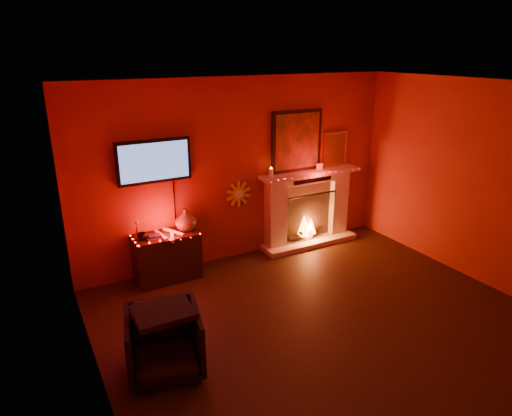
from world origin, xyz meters
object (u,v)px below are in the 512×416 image
at_px(fireplace, 307,201).
at_px(sunburst_clock, 239,194).
at_px(tv, 154,161).
at_px(console_table, 168,253).
at_px(armchair, 164,342).

xyz_separation_m(fireplace, sunburst_clock, (-1.19, 0.09, 0.28)).
bearing_deg(sunburst_clock, fireplace, -4.37).
height_order(fireplace, tv, fireplace).
height_order(fireplace, console_table, fireplace).
bearing_deg(tv, console_table, -75.99).
distance_m(fireplace, tv, 2.61).
distance_m(fireplace, console_table, 2.42).
relative_size(sunburst_clock, armchair, 0.54).
xyz_separation_m(fireplace, console_table, (-2.39, -0.13, -0.33)).
xyz_separation_m(tv, console_table, (0.05, -0.19, -1.26)).
distance_m(fireplace, sunburst_clock, 1.23).
height_order(console_table, armchair, console_table).
bearing_deg(console_table, fireplace, 3.07).
relative_size(fireplace, tv, 1.76).
bearing_deg(fireplace, console_table, -176.93).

